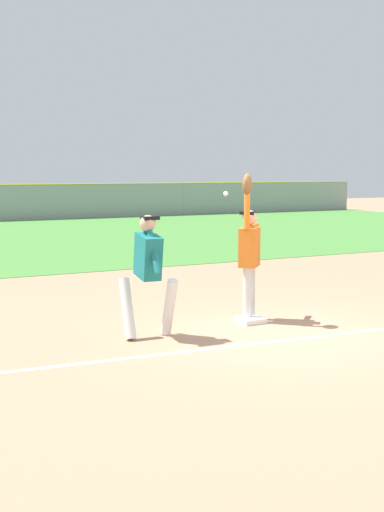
# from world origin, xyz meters

# --- Properties ---
(ground_plane) EXTENTS (74.47, 74.47, 0.00)m
(ground_plane) POSITION_xyz_m (0.00, 0.00, 0.00)
(ground_plane) COLOR tan
(outfield_grass) EXTENTS (43.94, 17.37, 0.01)m
(outfield_grass) POSITION_xyz_m (0.00, 15.65, 0.01)
(outfield_grass) COLOR #478438
(outfield_grass) RESTS_ON ground_plane
(chalk_foul_line) EXTENTS (11.98, 0.96, 0.01)m
(chalk_foul_line) POSITION_xyz_m (-3.96, -0.11, 0.00)
(chalk_foul_line) COLOR white
(chalk_foul_line) RESTS_ON ground_plane
(first_base) EXTENTS (0.38, 0.38, 0.08)m
(first_base) POSITION_xyz_m (0.04, 0.79, 0.04)
(first_base) COLOR white
(first_base) RESTS_ON ground_plane
(fielder) EXTENTS (0.70, 0.72, 2.28)m
(fielder) POSITION_xyz_m (0.10, 0.93, 1.12)
(fielder) COLOR silver
(fielder) RESTS_ON ground_plane
(runner) EXTENTS (0.73, 0.84, 1.72)m
(runner) POSITION_xyz_m (-1.74, 0.64, 1.00)
(runner) COLOR white
(runner) RESTS_ON ground_plane
(baseball) EXTENTS (0.07, 0.07, 0.07)m
(baseball) POSITION_xyz_m (-0.16, 1.21, 1.97)
(baseball) COLOR white
(parked_car_tan) EXTENTS (4.48, 2.28, 1.25)m
(parked_car_tan) POSITION_xyz_m (5.89, 27.57, 0.67)
(parked_car_tan) COLOR tan
(parked_car_tan) RESTS_ON ground_plane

